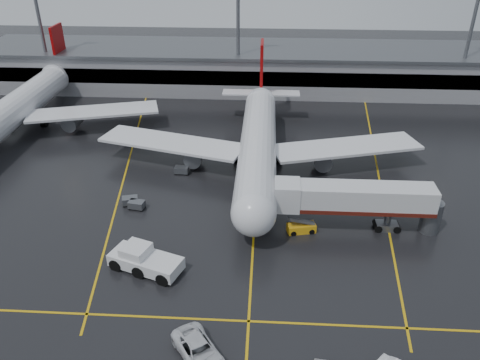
{
  "coord_description": "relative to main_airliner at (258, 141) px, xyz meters",
  "views": [
    {
      "loc": [
        1.12,
        -54.56,
        33.37
      ],
      "look_at": [
        -2.0,
        -2.0,
        4.0
      ],
      "focal_mm": 35.67,
      "sensor_mm": 36.0,
      "label": 1
    }
  ],
  "objects": [
    {
      "name": "jet_bridge",
      "position": [
        11.87,
        -15.7,
        -0.28
      ],
      "size": [
        19.9,
        3.4,
        6.05
      ],
      "color": "silver",
      "rests_on": "ground"
    },
    {
      "name": "service_van_a",
      "position": [
        -4.06,
        -36.19,
        -3.34
      ],
      "size": [
        5.84,
        6.77,
        1.73
      ],
      "primitive_type": "imported",
      "rotation": [
        0.0,
        0.0,
        0.59
      ],
      "color": "silver",
      "rests_on": "ground"
    },
    {
      "name": "apron_line_stop",
      "position": [
        0.0,
        -31.7,
        -4.2
      ],
      "size": [
        60.0,
        0.25,
        0.02
      ],
      "primitive_type": "cube",
      "color": "gold",
      "rests_on": "ground"
    },
    {
      "name": "terminal",
      "position": [
        0.0,
        38.23,
        0.11
      ],
      "size": [
        122.0,
        19.0,
        8.6
      ],
      "color": "gray",
      "rests_on": "ground"
    },
    {
      "name": "baggage_cart_b",
      "position": [
        -16.42,
        -12.01,
        -3.58
      ],
      "size": [
        2.26,
        1.76,
        1.12
      ],
      "color": "#595B60",
      "rests_on": "ground"
    },
    {
      "name": "apron_line_right",
      "position": [
        18.0,
        0.3,
        -4.2
      ],
      "size": [
        7.57,
        69.64,
        0.02
      ],
      "primitive_type": "cube",
      "rotation": [
        0.0,
        0.0,
        -0.1
      ],
      "color": "gold",
      "rests_on": "ground"
    },
    {
      "name": "second_airliner",
      "position": [
        -42.0,
        12.0,
        0.0
      ],
      "size": [
        48.8,
        45.6,
        14.1
      ],
      "color": "silver",
      "rests_on": "ground"
    },
    {
      "name": "light_mast_left",
      "position": [
        -45.0,
        32.3,
        10.27
      ],
      "size": [
        3.0,
        1.2,
        25.45
      ],
      "color": "#595B60",
      "rests_on": "ground"
    },
    {
      "name": "apron_line_left",
      "position": [
        -20.0,
        0.3,
        -4.2
      ],
      "size": [
        9.99,
        69.35,
        0.02
      ],
      "primitive_type": "cube",
      "rotation": [
        0.0,
        0.0,
        0.14
      ],
      "color": "gold",
      "rests_on": "ground"
    },
    {
      "name": "ground",
      "position": [
        0.0,
        -9.7,
        -4.21
      ],
      "size": [
        220.0,
        220.0,
        0.0
      ],
      "primitive_type": "plane",
      "color": "black",
      "rests_on": "ground"
    },
    {
      "name": "apron_line_centre",
      "position": [
        0.0,
        -9.7,
        -4.2
      ],
      "size": [
        0.25,
        90.0,
        0.02
      ],
      "primitive_type": "cube",
      "color": "gold",
      "rests_on": "ground"
    },
    {
      "name": "belt_loader",
      "position": [
        5.67,
        -16.83,
        -3.68
      ],
      "size": [
        3.6,
        2.2,
        2.13
      ],
      "color": "#ECA613",
      "rests_on": "ground"
    },
    {
      "name": "baggage_cart_c",
      "position": [
        -11.1,
        -3.09,
        -3.58
      ],
      "size": [
        2.04,
        1.35,
        1.12
      ],
      "color": "#595B60",
      "rests_on": "ground"
    },
    {
      "name": "light_mast_right",
      "position": [
        40.0,
        32.3,
        10.27
      ],
      "size": [
        3.0,
        1.2,
        25.45
      ],
      "color": "#595B60",
      "rests_on": "ground"
    },
    {
      "name": "main_airliner",
      "position": [
        0.0,
        0.0,
        0.0
      ],
      "size": [
        48.8,
        45.6,
        14.1
      ],
      "color": "silver",
      "rests_on": "ground"
    },
    {
      "name": "light_mast_mid",
      "position": [
        -5.0,
        32.3,
        10.27
      ],
      "size": [
        3.0,
        1.2,
        25.45
      ],
      "color": "#595B60",
      "rests_on": "ground"
    },
    {
      "name": "pushback_tractor",
      "position": [
        -11.51,
        -24.71,
        -3.09
      ],
      "size": [
        8.45,
        5.66,
        2.8
      ],
      "color": "silver",
      "rests_on": "ground"
    },
    {
      "name": "baggage_cart_a",
      "position": [
        -15.32,
        -12.94,
        -3.58
      ],
      "size": [
        2.19,
        1.62,
        1.12
      ],
      "color": "#595B60",
      "rests_on": "ground"
    }
  ]
}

